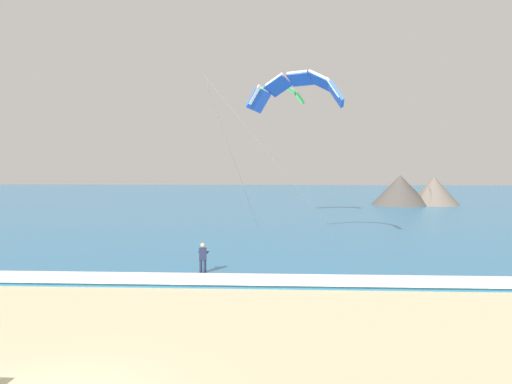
{
  "coord_description": "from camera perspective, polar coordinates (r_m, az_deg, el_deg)",
  "views": [
    {
      "loc": [
        5.45,
        -10.56,
        5.47
      ],
      "look_at": [
        4.1,
        15.33,
        4.14
      ],
      "focal_mm": 34.97,
      "sensor_mm": 36.0,
      "label": 1
    }
  ],
  "objects": [
    {
      "name": "surfboard",
      "position": [
        25.19,
        -6.09,
        -9.55
      ],
      "size": [
        0.49,
        1.42,
        0.09
      ],
      "color": "#E04C38",
      "rests_on": "ground"
    },
    {
      "name": "kite_primary",
      "position": [
        33.72,
        4.75,
        11.78
      ],
      "size": [
        7.8,
        10.43,
        10.55
      ],
      "color": "blue"
    },
    {
      "name": "headland_right",
      "position": [
        71.59,
        17.8,
        0.0
      ],
      "size": [
        12.36,
        8.14,
        4.3
      ],
      "color": "#56514C",
      "rests_on": "ground"
    },
    {
      "name": "surf_foam",
      "position": [
        24.11,
        -10.29,
        -9.68
      ],
      "size": [
        200.0,
        2.29,
        0.04
      ],
      "primitive_type": "cube",
      "color": "white",
      "rests_on": "sea"
    },
    {
      "name": "kitesurfer",
      "position": [
        25.03,
        -6.1,
        -7.5
      ],
      "size": [
        0.55,
        0.53,
        1.69
      ],
      "color": "#191E38",
      "rests_on": "ground"
    },
    {
      "name": "sea",
      "position": [
        82.25,
        -0.8,
        -0.81
      ],
      "size": [
        200.0,
        120.0,
        0.2
      ],
      "primitive_type": "cube",
      "color": "teal",
      "rests_on": "ground"
    },
    {
      "name": "kite_distant",
      "position": [
        49.8,
        2.26,
        11.37
      ],
      "size": [
        5.83,
        1.45,
        2.1
      ],
      "color": "green"
    }
  ]
}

